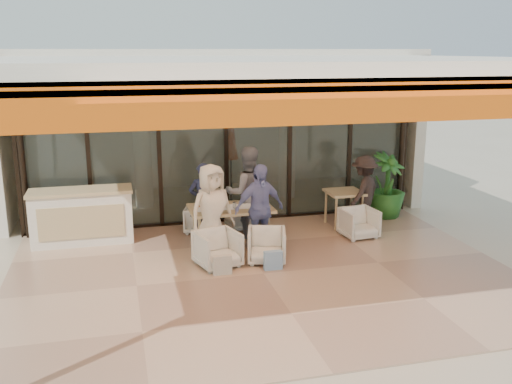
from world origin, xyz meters
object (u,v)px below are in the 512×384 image
at_px(diner_cream, 212,211).
at_px(standing_woman, 364,192).
at_px(side_chair, 359,222).
at_px(chair_near_right, 267,244).
at_px(chair_near_left, 218,247).
at_px(diner_grey, 247,193).
at_px(potted_palm, 387,186).
at_px(dining_table, 230,210).
at_px(chair_far_left, 200,218).
at_px(chair_far_right, 242,215).
at_px(diner_periwinkle, 259,209).
at_px(diner_navy, 204,202).
at_px(side_table, 344,196).
at_px(host_counter, 82,216).

xyz_separation_m(diner_cream, standing_woman, (3.24, 0.92, -0.08)).
distance_m(side_chair, standing_woman, 0.81).
xyz_separation_m(chair_near_right, side_chair, (2.05, 0.82, -0.00)).
xyz_separation_m(chair_near_left, diner_grey, (0.84, 1.40, 0.54)).
xyz_separation_m(chair_near_right, diner_cream, (-0.84, 0.50, 0.50)).
bearing_deg(potted_palm, standing_woman, -145.15).
bearing_deg(standing_woman, dining_table, -30.95).
relative_size(chair_near_left, chair_near_right, 1.05).
relative_size(chair_far_left, chair_near_left, 0.87).
xyz_separation_m(chair_far_right, standing_woman, (2.40, -0.48, 0.45)).
distance_m(chair_far_right, chair_near_left, 2.08).
bearing_deg(chair_near_left, dining_table, 50.70).
height_order(chair_near_right, diner_cream, diner_cream).
bearing_deg(diner_periwinkle, chair_far_right, 75.70).
xyz_separation_m(chair_far_left, diner_navy, (0.00, -0.50, 0.45)).
bearing_deg(diner_periwinkle, side_chair, -5.36).
bearing_deg(standing_woman, chair_near_left, -16.58).
relative_size(chair_near_left, side_table, 0.91).
height_order(chair_far_right, side_chair, side_chair).
xyz_separation_m(chair_far_left, chair_near_left, (0.00, -1.90, 0.04)).
bearing_deg(chair_far_right, side_table, 164.28).
bearing_deg(chair_far_left, potted_palm, -161.27).
height_order(chair_far_left, diner_grey, diner_grey).
height_order(chair_far_left, side_chair, side_chair).
distance_m(host_counter, chair_near_left, 2.83).
distance_m(host_counter, dining_table, 2.75).
bearing_deg(side_table, diner_grey, -175.20).
distance_m(chair_near_left, diner_cream, 0.70).
relative_size(chair_near_right, diner_periwinkle, 0.40).
bearing_deg(dining_table, side_chair, -3.11).
height_order(chair_far_left, standing_woman, standing_woman).
distance_m(diner_cream, side_chair, 2.95).
height_order(host_counter, chair_near_right, host_counter).
bearing_deg(chair_near_right, host_counter, 164.92).
relative_size(host_counter, diner_grey, 1.05).
xyz_separation_m(chair_far_right, diner_navy, (-0.84, -0.50, 0.46)).
bearing_deg(dining_table, chair_near_left, -113.28).
bearing_deg(host_counter, chair_near_right, -29.97).
xyz_separation_m(diner_periwinkle, side_table, (2.05, 1.07, -0.17)).
bearing_deg(diner_navy, host_counter, -4.77).
height_order(host_counter, diner_grey, diner_grey).
relative_size(host_counter, standing_woman, 1.25).
distance_m(diner_navy, side_chair, 2.98).
bearing_deg(chair_far_right, diner_periwinkle, 83.36).
bearing_deg(chair_near_right, chair_near_left, -165.11).
xyz_separation_m(dining_table, chair_far_left, (-0.41, 0.94, -0.39)).
bearing_deg(diner_cream, potted_palm, 1.58).
height_order(diner_cream, side_table, diner_cream).
xyz_separation_m(diner_cream, diner_periwinkle, (0.84, 0.00, -0.02)).
bearing_deg(potted_palm, diner_periwinkle, -155.34).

